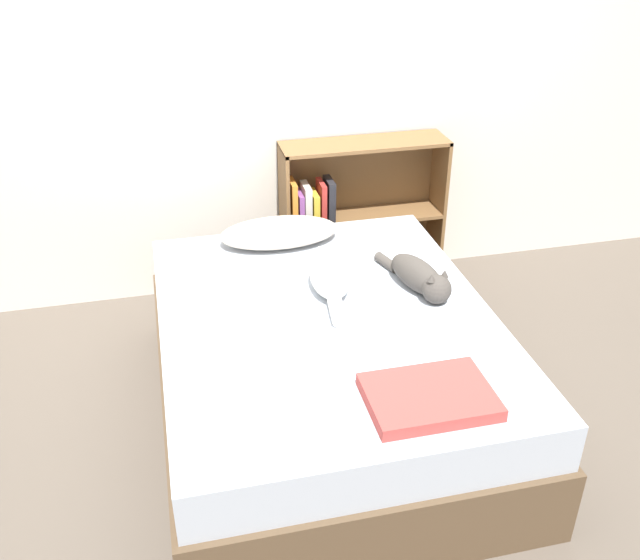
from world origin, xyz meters
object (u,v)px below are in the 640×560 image
Objects in this scene: pillow at (279,232)px; cat_light at (329,276)px; cat_dark at (421,277)px; bed at (327,368)px; bookshelf at (353,211)px.

pillow is 0.51m from cat_light.
cat_dark is (0.53, -0.62, 0.01)m from pillow.
pillow is at bearing -156.64° from cat_dark.
pillow is 1.11× the size of cat_light.
bookshelf reaches higher than bed.
bookshelf reaches higher than pillow.
pillow is at bearing -138.60° from bookshelf.
bookshelf reaches higher than cat_light.
cat_dark is (0.39, -0.13, 0.01)m from cat_light.
bed is at bearing -84.21° from pillow.
bookshelf is (-0.01, 1.08, -0.15)m from cat_dark.
cat_dark reaches higher than pillow.
cat_dark is at bearing 13.25° from bed.
bookshelf is at bearing 163.29° from cat_dark.
cat_dark is (0.46, 0.11, 0.35)m from bed.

